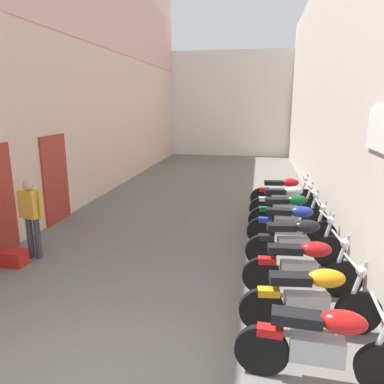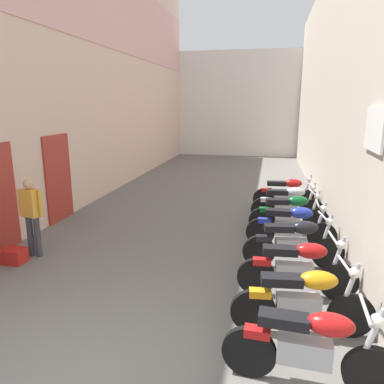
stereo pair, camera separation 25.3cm
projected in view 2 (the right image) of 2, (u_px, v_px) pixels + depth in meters
ground_plane at (199, 209)px, 10.47m from camera, size 34.52×34.52×0.00m
building_left at (105, 63)px, 12.06m from camera, size 0.45×18.52×8.40m
building_right at (330, 86)px, 10.83m from camera, size 0.45×18.52×6.90m
building_far_end at (239, 104)px, 21.44m from camera, size 9.73×2.00×5.81m
motorcycle_nearest at (311, 346)px, 3.81m from camera, size 1.85×0.58×1.04m
motorcycle_second at (303, 299)px, 4.71m from camera, size 1.85×0.58×1.04m
motorcycle_third at (298, 267)px, 5.64m from camera, size 1.85×0.58×1.04m
motorcycle_fourth at (294, 242)px, 6.67m from camera, size 1.84×0.58×1.04m
motorcycle_fifth at (292, 225)px, 7.58m from camera, size 1.85×0.58×1.04m
motorcycle_sixth at (290, 213)px, 8.46m from camera, size 1.84×0.58×1.04m
motorcycle_seventh at (288, 202)px, 9.32m from camera, size 1.85×0.58×1.04m
motorcycle_eighth at (287, 193)px, 10.33m from camera, size 1.85×0.58×1.04m
pedestrian_mid_alley at (31, 212)px, 7.09m from camera, size 0.52×0.28×1.57m
plastic_crate at (14, 256)px, 6.95m from camera, size 0.44×0.32×0.28m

